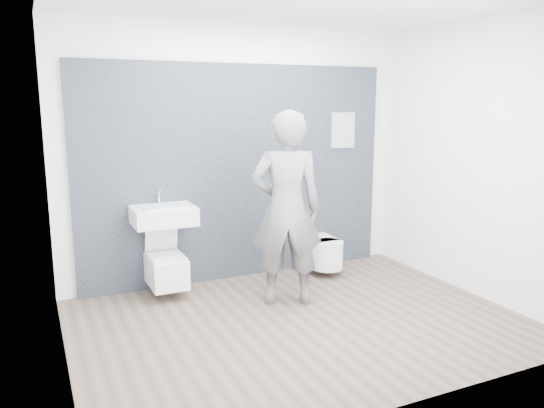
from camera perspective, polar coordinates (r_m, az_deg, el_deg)
name	(u,v)px	position (r m, az deg, el deg)	size (l,w,h in m)	color
ground	(299,322)	(5.00, 2.97, -12.54)	(4.00, 4.00, 0.00)	brown
room_shell	(301,132)	(4.59, 3.19, 7.78)	(4.00, 4.00, 4.00)	white
tile_wall	(241,275)	(6.25, -3.39, -7.64)	(3.60, 0.06, 2.40)	black
washbasin	(164,215)	(5.51, -11.58, -1.16)	(0.62, 0.47, 0.47)	white
toilet_square	(166,269)	(5.63, -11.31, -6.82)	(0.36, 0.52, 0.69)	white
toilet_rounded	(323,252)	(6.26, 5.47, -5.19)	(0.36, 0.60, 0.33)	white
info_placard	(340,262)	(6.78, 7.27, -6.19)	(0.32, 0.03, 0.42)	silver
visitor	(286,209)	(5.18, 1.55, -0.55)	(0.70, 0.46, 1.92)	slate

